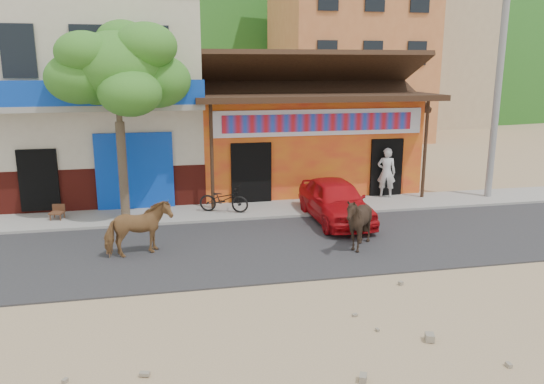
{
  "coord_description": "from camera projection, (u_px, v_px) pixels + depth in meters",
  "views": [
    {
      "loc": [
        -3.38,
        -10.8,
        4.76
      ],
      "look_at": [
        -0.49,
        3.0,
        1.4
      ],
      "focal_mm": 35.0,
      "sensor_mm": 36.0,
      "label": 1
    }
  ],
  "objects": [
    {
      "name": "ground",
      "position": [
        320.0,
        281.0,
        12.06
      ],
      "size": [
        120.0,
        120.0,
        0.0
      ],
      "primitive_type": "plane",
      "color": "#9E825B",
      "rests_on": "ground"
    },
    {
      "name": "road",
      "position": [
        293.0,
        244.0,
        14.44
      ],
      "size": [
        60.0,
        5.0,
        0.04
      ],
      "primitive_type": "cube",
      "color": "#28282B",
      "rests_on": "ground"
    },
    {
      "name": "sidewalk",
      "position": [
        268.0,
        210.0,
        17.76
      ],
      "size": [
        60.0,
        2.0,
        0.12
      ],
      "primitive_type": "cube",
      "color": "gray",
      "rests_on": "ground"
    },
    {
      "name": "dance_club",
      "position": [
        297.0,
        141.0,
        21.56
      ],
      "size": [
        8.0,
        6.0,
        3.6
      ],
      "primitive_type": "cube",
      "color": "orange",
      "rests_on": "ground"
    },
    {
      "name": "cafe_building",
      "position": [
        102.0,
        101.0,
        19.67
      ],
      "size": [
        7.0,
        6.0,
        7.0
      ],
      "primitive_type": "cube",
      "color": "beige",
      "rests_on": "ground"
    },
    {
      "name": "apartment_front",
      "position": [
        347.0,
        47.0,
        35.31
      ],
      "size": [
        9.0,
        9.0,
        12.0
      ],
      "primitive_type": "cube",
      "color": "#CC723F",
      "rests_on": "ground"
    },
    {
      "name": "apartment_rear",
      "position": [
        426.0,
        63.0,
        43.05
      ],
      "size": [
        8.0,
        8.0,
        10.0
      ],
      "primitive_type": "cube",
      "color": "tan",
      "rests_on": "ground"
    },
    {
      "name": "hillside",
      "position": [
        180.0,
        14.0,
        75.93
      ],
      "size": [
        100.0,
        40.0,
        24.0
      ],
      "primitive_type": "ellipsoid",
      "color": "#194C14",
      "rests_on": "ground"
    },
    {
      "name": "tree",
      "position": [
        120.0,
        122.0,
        15.94
      ],
      "size": [
        3.0,
        3.0,
        6.0
      ],
      "primitive_type": null,
      "color": "#2D721E",
      "rests_on": "sidewalk"
    },
    {
      "name": "utility_pole",
      "position": [
        498.0,
        85.0,
        18.45
      ],
      "size": [
        0.24,
        0.24,
        8.0
      ],
      "primitive_type": "cylinder",
      "color": "gray",
      "rests_on": "sidewalk"
    },
    {
      "name": "cow_tan",
      "position": [
        138.0,
        229.0,
        13.42
      ],
      "size": [
        1.81,
        1.24,
        1.4
      ],
      "primitive_type": "imported",
      "rotation": [
        0.0,
        0.0,
        1.89
      ],
      "color": "olive",
      "rests_on": "road"
    },
    {
      "name": "cow_dark",
      "position": [
        358.0,
        223.0,
        13.83
      ],
      "size": [
        1.52,
        1.4,
        1.47
      ],
      "primitive_type": "imported",
      "rotation": [
        0.0,
        0.0,
        -1.4
      ],
      "color": "black",
      "rests_on": "road"
    },
    {
      "name": "red_car",
      "position": [
        336.0,
        200.0,
        16.41
      ],
      "size": [
        1.62,
        3.93,
        1.33
      ],
      "primitive_type": "imported",
      "rotation": [
        0.0,
        0.0,
        0.01
      ],
      "color": "red",
      "rests_on": "road"
    },
    {
      "name": "scooter",
      "position": [
        224.0,
        199.0,
        17.19
      ],
      "size": [
        1.72,
        1.12,
        0.85
      ],
      "primitive_type": "imported",
      "rotation": [
        0.0,
        0.0,
        1.2
      ],
      "color": "black",
      "rests_on": "sidewalk"
    },
    {
      "name": "pedestrian",
      "position": [
        386.0,
        172.0,
        19.1
      ],
      "size": [
        0.77,
        0.66,
        1.8
      ],
      "primitive_type": "imported",
      "rotation": [
        0.0,
        0.0,
        2.73
      ],
      "color": "silver",
      "rests_on": "sidewalk"
    },
    {
      "name": "cafe_chair_left",
      "position": [
        56.0,
        206.0,
        16.37
      ],
      "size": [
        0.46,
        0.46,
        0.84
      ],
      "primitive_type": null,
      "rotation": [
        0.0,
        0.0,
        -0.21
      ],
      "color": "#4D2C19",
      "rests_on": "sidewalk"
    }
  ]
}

